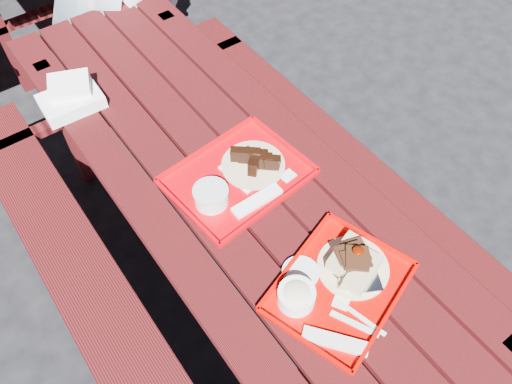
{
  "coord_description": "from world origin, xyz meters",
  "views": [
    {
      "loc": [
        -0.57,
        -0.92,
        2.1
      ],
      "look_at": [
        0.0,
        -0.15,
        0.82
      ],
      "focal_mm": 35.0,
      "sensor_mm": 36.0,
      "label": 1
    }
  ],
  "objects": [
    {
      "name": "near_tray",
      "position": [
        0.01,
        -0.52,
        0.78
      ],
      "size": [
        0.48,
        0.43,
        0.13
      ],
      "color": "#C30400",
      "rests_on": "picnic_table_near"
    },
    {
      "name": "white_cloth",
      "position": [
        -0.29,
        0.66,
        0.79
      ],
      "size": [
        0.23,
        0.2,
        0.09
      ],
      "color": "white",
      "rests_on": "picnic_table_near"
    },
    {
      "name": "picnic_table_near",
      "position": [
        -0.0,
        0.0,
        0.56
      ],
      "size": [
        1.41,
        2.4,
        0.75
      ],
      "color": "#480D0F",
      "rests_on": "ground"
    },
    {
      "name": "far_tray",
      "position": [
        0.01,
        -0.04,
        0.77
      ],
      "size": [
        0.49,
        0.4,
        0.08
      ],
      "color": "#C70009",
      "rests_on": "picnic_table_near"
    },
    {
      "name": "ground",
      "position": [
        0.0,
        0.0,
        0.0
      ],
      "size": [
        60.0,
        60.0,
        0.0
      ],
      "primitive_type": "plane",
      "color": "black",
      "rests_on": "ground"
    }
  ]
}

